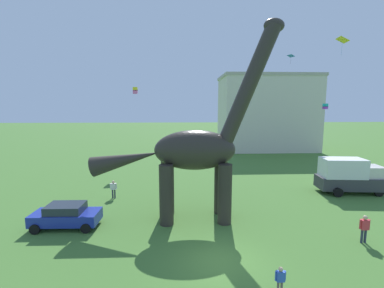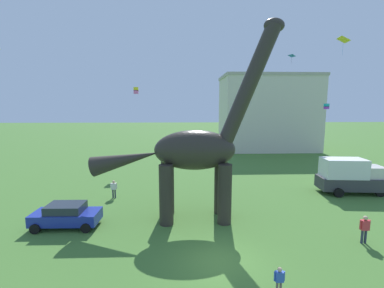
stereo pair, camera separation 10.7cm
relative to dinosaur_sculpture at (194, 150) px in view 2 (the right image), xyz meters
name	(u,v)px [view 2 (the right image)]	position (x,y,z in m)	size (l,w,h in m)	color
ground_plane	(219,261)	(1.02, -5.32, -4.88)	(240.00, 240.00, 0.00)	#42702D
dinosaur_sculpture	(194,150)	(0.00, 0.00, 0.00)	(12.90, 2.73, 13.48)	#2D2823
parked_sedan_left	(66,215)	(-8.39, -1.05, -4.07)	(4.23, 2.01, 1.55)	navy
parked_box_truck	(350,175)	(14.36, 4.84, -3.23)	(5.77, 2.62, 3.20)	#38383D
person_near_flyer	(279,278)	(3.19, -7.82, -4.13)	(0.46, 0.20, 1.24)	#6B6056
person_far_spectator	(114,187)	(-6.69, 4.39, -3.94)	(0.58, 0.25, 1.54)	#2D3347
person_vendor_side	(365,227)	(9.61, -3.86, -3.88)	(0.62, 0.27, 1.65)	#2D3347
kite_mid_center	(343,40)	(14.50, 7.71, 9.21)	(1.01, 1.36, 1.66)	yellow
kite_drifting	(292,56)	(13.38, 16.83, 9.41)	(0.88, 1.03, 1.11)	#287AE5
kite_mid_left	(326,106)	(19.67, 19.10, 2.99)	(0.73, 0.73, 0.77)	#19B2B7
kite_trailing	(136,91)	(-6.84, 17.95, 5.05)	(0.66, 0.66, 0.86)	yellow
background_building_block	(267,113)	(14.87, 30.16, 1.81)	(16.80, 10.08, 13.36)	beige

